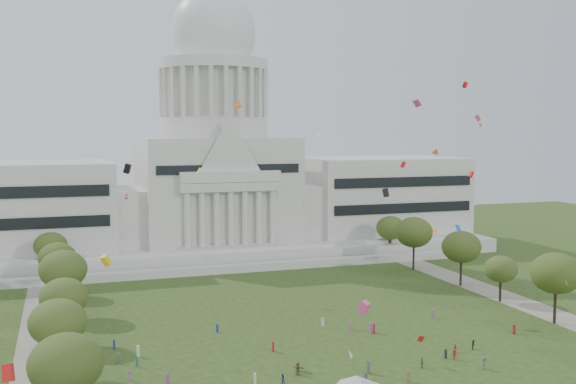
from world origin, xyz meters
TOP-DOWN VIEW (x-y plane):
  - ground at (0.00, 0.00)m, footprint 400.00×400.00m
  - capitol at (0.00, 113.59)m, footprint 160.00×64.50m
  - path_left at (-48.00, 30.00)m, footprint 8.00×160.00m
  - path_right at (48.00, 30.00)m, footprint 8.00×160.00m
  - row_tree_l_1 at (-44.07, -2.96)m, footprint 8.86×8.86m
  - row_tree_l_2 at (-45.04, 17.30)m, footprint 8.42×8.42m
  - row_tree_r_2 at (44.17, 17.44)m, footprint 9.55×9.55m
  - row_tree_l_3 at (-44.09, 33.92)m, footprint 8.12×8.12m
  - row_tree_r_3 at (44.40, 34.48)m, footprint 7.01×7.01m
  - row_tree_l_4 at (-44.08, 52.42)m, footprint 9.29×9.29m
  - row_tree_r_4 at (44.76, 50.04)m, footprint 9.19×9.19m
  - row_tree_l_5 at (-45.22, 71.01)m, footprint 8.33×8.33m
  - row_tree_r_5 at (43.49, 70.19)m, footprint 9.82×9.82m
  - row_tree_l_6 at (-46.87, 89.14)m, footprint 8.19×8.19m
  - row_tree_r_6 at (45.96, 88.13)m, footprint 8.42×8.42m
  - event_tent at (-8.68, -8.15)m, footprint 9.97×9.97m
  - person_0 at (32.66, 14.34)m, footprint 0.97×0.98m
  - person_2 at (20.65, 9.16)m, footprint 0.86×0.92m
  - person_3 at (14.71, 5.66)m, footprint 1.22×1.29m
  - person_4 at (7.95, 4.07)m, footprint 0.67×0.98m
  - person_5 at (-11.15, 7.42)m, footprint 1.87×1.82m
  - person_8 at (-14.44, 4.90)m, footprint 0.78×0.56m
  - person_9 at (16.77, 0.57)m, footprint 1.10×1.37m
  - person_10 at (16.98, 9.01)m, footprint 0.63×0.88m
  - distant_crowd at (-14.09, 14.45)m, footprint 65.96×33.35m
  - kite_swarm at (3.11, 13.02)m, footprint 90.92×104.20m

SIDE VIEW (x-z plane):
  - ground at x=0.00m, z-range 0.00..0.00m
  - path_left at x=-48.00m, z-range 0.00..0.04m
  - path_right at x=48.00m, z-range 0.00..0.04m
  - person_10 at x=16.98m, z-range 0.00..1.36m
  - person_8 at x=-14.44m, z-range 0.00..1.46m
  - person_4 at x=7.95m, z-range 0.00..1.52m
  - person_2 at x=20.65m, z-range 0.00..1.62m
  - person_0 at x=32.66m, z-range 0.00..1.70m
  - distant_crowd at x=-14.09m, z-range -0.10..1.81m
  - person_3 at x=14.71m, z-range 0.00..1.83m
  - person_9 at x=16.77m, z-range 0.00..1.88m
  - person_5 at x=-11.15m, z-range 0.00..2.01m
  - event_tent at x=-8.68m, z-range 1.45..6.70m
  - row_tree_r_3 at x=44.40m, z-range 2.09..12.07m
  - row_tree_l_3 at x=-44.09m, z-range 2.43..13.98m
  - row_tree_l_6 at x=-46.87m, z-range 2.45..14.09m
  - row_tree_l_5 at x=-45.22m, z-range 2.49..14.34m
  - row_tree_r_6 at x=45.96m, z-range 2.52..14.49m
  - row_tree_l_2 at x=-45.04m, z-range 2.52..14.49m
  - row_tree_l_1 at x=-44.07m, z-range 2.65..15.25m
  - row_tree_r_4 at x=44.76m, z-range 2.76..15.82m
  - row_tree_l_4 at x=-44.08m, z-range 2.79..16.00m
  - row_tree_r_2 at x=44.17m, z-range 2.87..16.45m
  - row_tree_r_5 at x=43.49m, z-range 2.95..16.91m
  - capitol at x=0.00m, z-range -23.35..67.95m
  - kite_swarm at x=3.11m, z-range -0.95..61.27m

